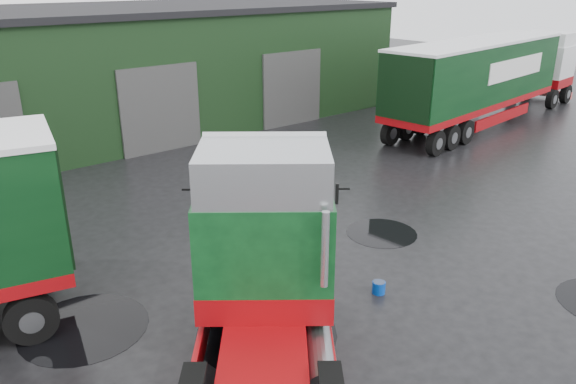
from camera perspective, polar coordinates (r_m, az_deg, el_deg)
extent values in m
plane|color=black|center=(15.80, 5.45, -8.59)|extent=(100.00, 100.00, 0.00)
cube|color=black|center=(32.20, -18.07, 11.55)|extent=(32.00, 12.00, 6.00)
cube|color=black|center=(31.88, -18.73, 17.12)|extent=(32.40, 12.40, 0.30)
cylinder|color=#083AAD|center=(15.11, 9.21, -9.55)|extent=(0.36, 0.36, 0.32)
cylinder|color=black|center=(13.52, -2.19, -14.14)|extent=(3.30, 3.30, 0.01)
cylinder|color=black|center=(18.50, 9.49, -4.12)|extent=(2.28, 2.28, 0.01)
cylinder|color=black|center=(14.53, -19.97, -12.80)|extent=(3.00, 3.00, 0.01)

